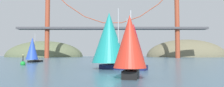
% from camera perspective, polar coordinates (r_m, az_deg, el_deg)
% --- Properties ---
extents(ground_plane, '(360.00, 360.00, 0.00)m').
position_cam_1_polar(ground_plane, '(24.10, 0.22, -9.12)').
color(ground_plane, '#426075').
extents(headland_left, '(61.68, 44.00, 25.60)m').
position_cam_1_polar(headland_left, '(168.18, -19.22, -3.71)').
color(headland_left, '#5B6647').
rests_on(headland_left, ground_plane).
extents(headland_right, '(63.80, 44.00, 28.24)m').
position_cam_1_polar(headland_right, '(169.99, 20.62, -3.68)').
color(headland_right, '#6B664C').
rests_on(headland_right, ground_plane).
extents(suspension_bridge, '(115.82, 6.00, 44.97)m').
position_cam_1_polar(suspension_bridge, '(120.27, -0.07, 5.44)').
color(suspension_bridge, '#A34228').
rests_on(suspension_bridge, ground_plane).
extents(sailboat_crimson_sail, '(9.39, 8.61, 10.85)m').
position_cam_1_polar(sailboat_crimson_sail, '(44.47, 5.96, -0.08)').
color(sailboat_crimson_sail, black).
rests_on(sailboat_crimson_sail, ground_plane).
extents(sailboat_blue_spinnaker, '(4.04, 6.96, 8.71)m').
position_cam_1_polar(sailboat_blue_spinnaker, '(62.68, -22.36, -1.59)').
color(sailboat_blue_spinnaker, black).
rests_on(sailboat_blue_spinnaker, ground_plane).
extents(sailboat_scarlet_sail, '(3.95, 6.60, 7.32)m').
position_cam_1_polar(sailboat_scarlet_sail, '(20.33, 5.12, -0.42)').
color(sailboat_scarlet_sail, black).
rests_on(sailboat_scarlet_sail, ground_plane).
extents(sailboat_teal_sail, '(10.07, 7.76, 10.15)m').
position_cam_1_polar(sailboat_teal_sail, '(33.02, -0.81, 1.44)').
color(sailboat_teal_sail, '#191E4C').
rests_on(sailboat_teal_sail, ground_plane).
extents(channel_buoy, '(1.10, 1.10, 2.64)m').
position_cam_1_polar(channel_buoy, '(48.92, -24.74, -5.30)').
color(channel_buoy, green).
rests_on(channel_buoy, ground_plane).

